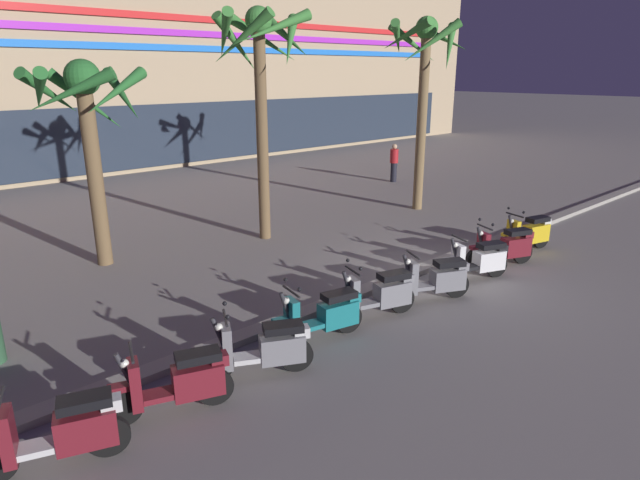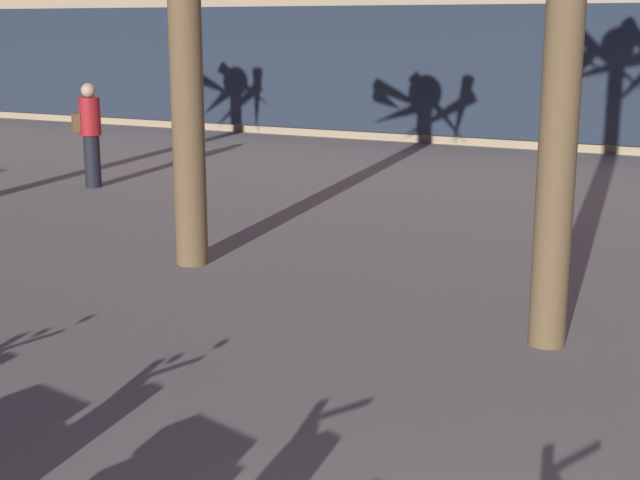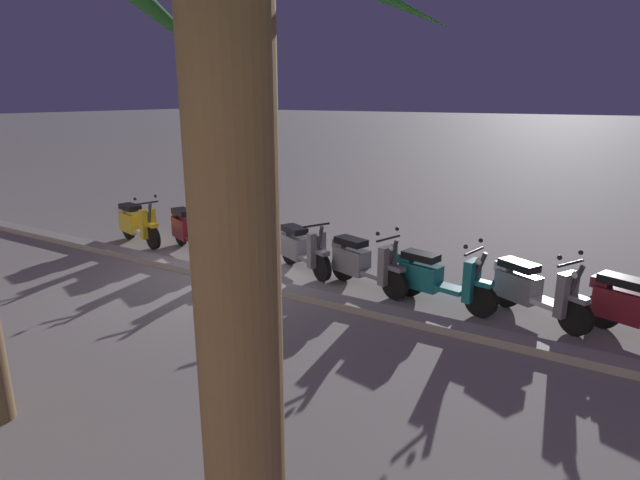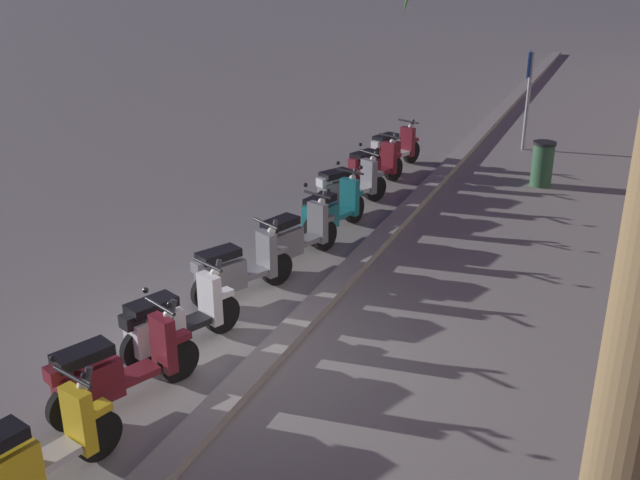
# 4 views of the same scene
# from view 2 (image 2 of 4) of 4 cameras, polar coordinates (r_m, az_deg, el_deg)

# --- Properties ---
(pedestrian_strolling_near_curb) EXTENTS (0.41, 0.43, 1.68)m
(pedestrian_strolling_near_curb) POSITION_cam_2_polar(r_m,az_deg,el_deg) (15.36, -14.06, 6.49)
(pedestrian_strolling_near_curb) COLOR black
(pedestrian_strolling_near_curb) RESTS_ON ground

